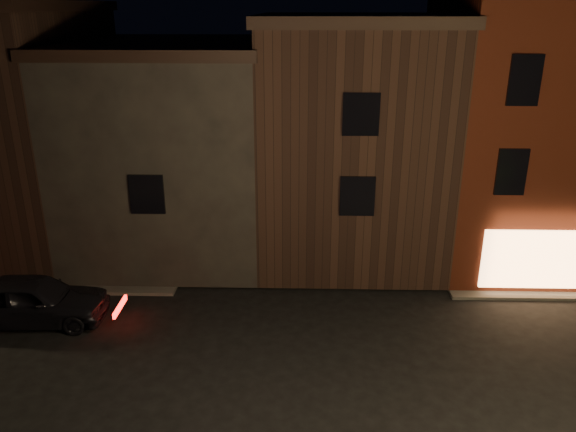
% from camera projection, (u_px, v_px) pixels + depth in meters
% --- Properties ---
extents(ground, '(120.00, 120.00, 0.00)m').
position_uv_depth(ground, '(314.00, 387.00, 15.41)').
color(ground, black).
rests_on(ground, ground).
extents(corner_building, '(6.50, 8.50, 10.50)m').
position_uv_depth(corner_building, '(515.00, 125.00, 22.18)').
color(corner_building, '#4B190D').
rests_on(corner_building, ground).
extents(row_building_a, '(7.30, 10.30, 9.40)m').
position_uv_depth(row_building_a, '(348.00, 133.00, 23.50)').
color(row_building_a, black).
rests_on(row_building_a, ground).
extents(row_building_b, '(7.80, 10.30, 8.40)m').
position_uv_depth(row_building_b, '(177.00, 143.00, 23.86)').
color(row_building_b, black).
rests_on(row_building_b, ground).
extents(row_building_c, '(7.30, 10.30, 9.90)m').
position_uv_depth(row_building_c, '(6.00, 125.00, 23.78)').
color(row_building_c, black).
rests_on(row_building_c, ground).
extents(parked_car_a, '(4.85, 2.14, 1.62)m').
position_uv_depth(parked_car_a, '(33.00, 300.00, 18.33)').
color(parked_car_a, black).
rests_on(parked_car_a, ground).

